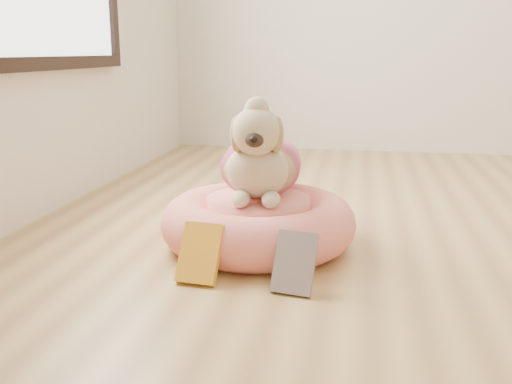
% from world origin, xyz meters
% --- Properties ---
extents(pet_bed, '(0.73, 0.73, 0.19)m').
position_xyz_m(pet_bed, '(-0.98, 0.01, 0.09)').
color(pet_bed, '#F4825F').
rests_on(pet_bed, floor).
extents(dog, '(0.41, 0.56, 0.39)m').
position_xyz_m(dog, '(-0.98, 0.05, 0.38)').
color(dog, olive).
rests_on(dog, pet_bed).
extents(book_yellow, '(0.14, 0.14, 0.18)m').
position_xyz_m(book_yellow, '(-1.10, -0.36, 0.09)').
color(book_yellow, yellow).
rests_on(book_yellow, floor).
extents(book_white, '(0.14, 0.13, 0.18)m').
position_xyz_m(book_white, '(-0.79, -0.39, 0.09)').
color(book_white, silver).
rests_on(book_white, floor).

